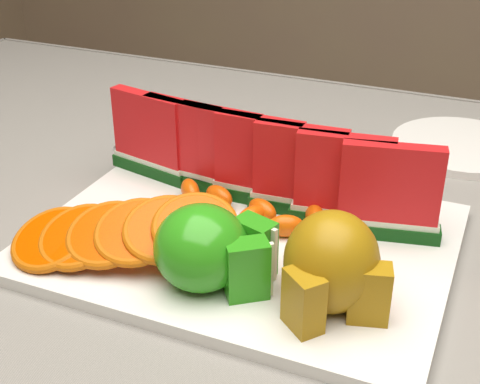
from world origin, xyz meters
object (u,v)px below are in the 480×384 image
at_px(apple_cluster, 210,250).
at_px(pear_cluster, 332,266).
at_px(platter, 243,240).
at_px(fork, 152,124).
at_px(side_plate, 462,146).

height_order(apple_cluster, pear_cluster, pear_cluster).
xyz_separation_m(platter, apple_cluster, (0.00, -0.08, 0.04)).
relative_size(apple_cluster, fork, 0.59).
bearing_deg(pear_cluster, platter, 146.54).
xyz_separation_m(apple_cluster, side_plate, (0.17, 0.41, -0.04)).
xyz_separation_m(platter, pear_cluster, (0.11, -0.07, 0.04)).
height_order(apple_cluster, fork, apple_cluster).
xyz_separation_m(pear_cluster, fork, (-0.35, 0.31, -0.05)).
height_order(platter, side_plate, platter).
height_order(side_plate, fork, side_plate).
bearing_deg(fork, pear_cluster, -41.55).
bearing_deg(fork, side_plate, 12.00).
xyz_separation_m(platter, side_plate, (0.17, 0.32, -0.00)).
bearing_deg(side_plate, apple_cluster, -112.59).
relative_size(pear_cluster, side_plate, 0.52).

